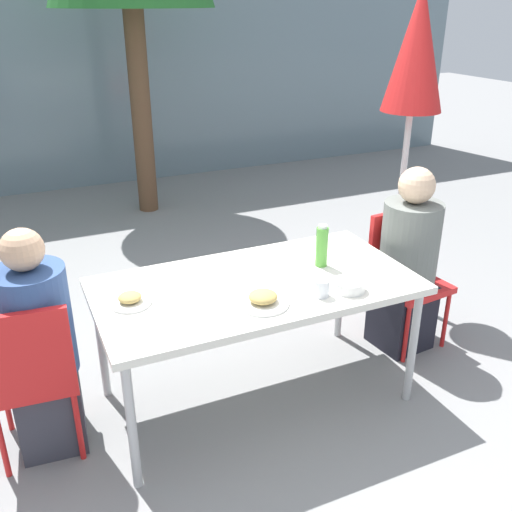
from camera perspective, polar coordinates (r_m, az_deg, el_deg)
The scene contains 13 objects.
ground_plane at distance 3.33m, azimuth -0.00°, elevation -13.82°, with size 24.00×24.00×0.00m, color gray.
building_facade at distance 7.09m, azimuth -16.32°, elevation 18.83°, with size 10.00×0.20×3.00m.
dining_table at distance 2.97m, azimuth -0.00°, elevation -3.54°, with size 1.65×0.85×0.72m.
chair_left at distance 2.87m, azimuth -21.60°, elevation -10.62°, with size 0.43×0.43×0.85m.
person_left at distance 2.91m, azimuth -20.76°, elevation -8.81°, with size 0.33×0.33×1.16m.
chair_right at distance 3.74m, azimuth 14.47°, elevation -1.23°, with size 0.44×0.44×0.85m.
person_right at distance 3.63m, azimuth 14.87°, elevation -1.01°, with size 0.35×0.35×1.18m.
closed_umbrella at distance 4.00m, azimuth 15.63°, elevation 17.97°, with size 0.40×0.40×2.18m.
plate_0 at distance 2.80m, azimuth -12.48°, elevation -4.32°, with size 0.20×0.20×0.06m.
plate_1 at distance 2.73m, azimuth 0.70°, elevation -4.38°, with size 0.25×0.25×0.07m.
bottle at distance 3.10m, azimuth 6.60°, elevation 0.98°, with size 0.07×0.07×0.24m.
drinking_cup at distance 2.81m, azimuth 6.56°, elevation -3.19°, with size 0.08×0.08×0.09m.
salad_bowl at distance 2.89m, azimuth 9.32°, elevation -2.94°, with size 0.16×0.16×0.05m.
Camera 1 is at (-1.08, -2.39, 2.05)m, focal length 40.00 mm.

